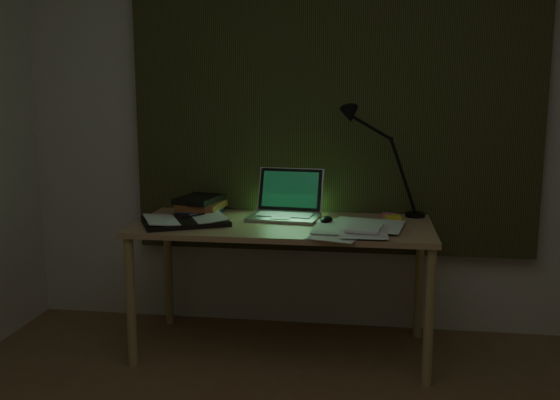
# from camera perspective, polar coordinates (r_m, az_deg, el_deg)

# --- Properties ---
(wall_back) EXTENTS (3.50, 0.00, 2.50)m
(wall_back) POSITION_cam_1_polar(r_m,az_deg,el_deg) (3.46, 4.92, 8.48)
(wall_back) COLOR silver
(wall_back) RESTS_ON ground
(curtain) EXTENTS (2.20, 0.06, 2.00)m
(curtain) POSITION_cam_1_polar(r_m,az_deg,el_deg) (3.42, 4.93, 11.81)
(curtain) COLOR #2B2F17
(curtain) RESTS_ON wall_back
(desk) EXTENTS (1.49, 0.65, 0.68)m
(desk) POSITION_cam_1_polar(r_m,az_deg,el_deg) (3.23, 0.30, -8.03)
(desk) COLOR tan
(desk) RESTS_ON floor
(laptop) EXTENTS (0.39, 0.43, 0.25)m
(laptop) POSITION_cam_1_polar(r_m,az_deg,el_deg) (3.22, 0.34, 0.47)
(laptop) COLOR silver
(laptop) RESTS_ON desk
(open_textbook) EXTENTS (0.50, 0.44, 0.04)m
(open_textbook) POSITION_cam_1_polar(r_m,az_deg,el_deg) (3.17, -8.66, -1.85)
(open_textbook) COLOR white
(open_textbook) RESTS_ON desk
(book_stack) EXTENTS (0.24, 0.28, 0.10)m
(book_stack) POSITION_cam_1_polar(r_m,az_deg,el_deg) (3.38, -7.29, -0.45)
(book_stack) COLOR white
(book_stack) RESTS_ON desk
(loose_papers) EXTENTS (0.47, 0.49, 0.02)m
(loose_papers) POSITION_cam_1_polar(r_m,az_deg,el_deg) (3.01, 6.68, -2.57)
(loose_papers) COLOR silver
(loose_papers) RESTS_ON desk
(mouse) EXTENTS (0.08, 0.10, 0.03)m
(mouse) POSITION_cam_1_polar(r_m,az_deg,el_deg) (3.15, 4.27, -1.81)
(mouse) COLOR black
(mouse) RESTS_ON desk
(sticky_yellow) EXTENTS (0.08, 0.08, 0.02)m
(sticky_yellow) POSITION_cam_1_polar(r_m,az_deg,el_deg) (3.30, 10.32, -1.57)
(sticky_yellow) COLOR yellow
(sticky_yellow) RESTS_ON desk
(sticky_pink) EXTENTS (0.07, 0.07, 0.01)m
(sticky_pink) POSITION_cam_1_polar(r_m,az_deg,el_deg) (3.36, 9.91, -1.36)
(sticky_pink) COLOR pink
(sticky_pink) RESTS_ON desk
(desk_lamp) EXTENTS (0.43, 0.37, 0.56)m
(desk_lamp) POSITION_cam_1_polar(r_m,az_deg,el_deg) (3.34, 12.42, 3.20)
(desk_lamp) COLOR black
(desk_lamp) RESTS_ON desk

